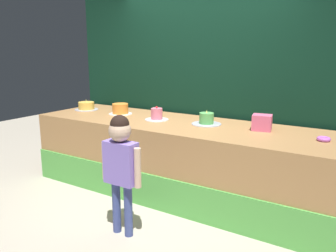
{
  "coord_description": "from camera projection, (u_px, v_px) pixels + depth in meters",
  "views": [
    {
      "loc": [
        2.03,
        -2.91,
        1.75
      ],
      "look_at": [
        -0.02,
        0.33,
        0.89
      ],
      "focal_mm": 36.27,
      "sensor_mm": 36.0,
      "label": 1
    }
  ],
  "objects": [
    {
      "name": "ground_plane",
      "position": [
        153.0,
        208.0,
        3.85
      ],
      "size": [
        12.0,
        12.0,
        0.0
      ],
      "primitive_type": "plane",
      "color": "#BCB29E"
    },
    {
      "name": "stage_platform",
      "position": [
        178.0,
        158.0,
        4.2
      ],
      "size": [
        3.8,
        1.13,
        0.89
      ],
      "color": "#B27F4C",
      "rests_on": "ground_plane"
    },
    {
      "name": "curtain_backdrop",
      "position": [
        204.0,
        66.0,
        4.51
      ],
      "size": [
        4.18,
        0.08,
        3.1
      ],
      "primitive_type": "cube",
      "color": "black",
      "rests_on": "ground_plane"
    },
    {
      "name": "child_figure",
      "position": [
        121.0,
        159.0,
        3.16
      ],
      "size": [
        0.46,
        0.21,
        1.18
      ],
      "color": "#3F4C8C",
      "rests_on": "ground_plane"
    },
    {
      "name": "pink_box",
      "position": [
        262.0,
        123.0,
        3.71
      ],
      "size": [
        0.23,
        0.2,
        0.17
      ],
      "primitive_type": "cube",
      "rotation": [
        0.0,
        0.0,
        0.19
      ],
      "color": "#E7628B",
      "rests_on": "stage_platform"
    },
    {
      "name": "donut",
      "position": [
        324.0,
        139.0,
        3.28
      ],
      "size": [
        0.13,
        0.13,
        0.04
      ],
      "primitive_type": "torus",
      "color": "#CC66D8",
      "rests_on": "stage_platform"
    },
    {
      "name": "cake_far_left",
      "position": [
        86.0,
        106.0,
        4.99
      ],
      "size": [
        0.34,
        0.34,
        0.16
      ],
      "color": "silver",
      "rests_on": "stage_platform"
    },
    {
      "name": "cake_center_left",
      "position": [
        120.0,
        109.0,
        4.65
      ],
      "size": [
        0.32,
        0.32,
        0.15
      ],
      "color": "white",
      "rests_on": "stage_platform"
    },
    {
      "name": "cake_center_right",
      "position": [
        157.0,
        115.0,
        4.26
      ],
      "size": [
        0.3,
        0.3,
        0.18
      ],
      "color": "white",
      "rests_on": "stage_platform"
    },
    {
      "name": "cake_far_right",
      "position": [
        206.0,
        120.0,
        4.01
      ],
      "size": [
        0.35,
        0.35,
        0.18
      ],
      "color": "silver",
      "rests_on": "stage_platform"
    }
  ]
}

